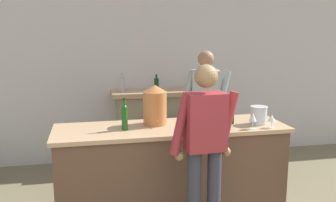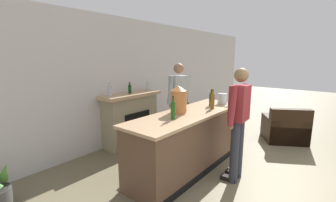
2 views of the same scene
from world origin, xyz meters
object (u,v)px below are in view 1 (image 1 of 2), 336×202
(person_bartender, at_px, (205,111))
(wine_bottle_rose_blush, at_px, (217,114))
(wine_bottle_chardonnay_pale, at_px, (231,111))
(wine_glass_back_row, at_px, (272,118))
(ice_bucket_steel, at_px, (259,115))
(wine_glass_by_dispenser, at_px, (253,118))
(person_customer, at_px, (205,149))
(fireplace_stone, at_px, (157,126))
(copper_dispenser, at_px, (155,105))
(wine_bottle_riesling_slim, at_px, (125,116))

(person_bartender, height_order, wine_bottle_rose_blush, person_bartender)
(wine_bottle_chardonnay_pale, relative_size, wine_glass_back_row, 2.14)
(ice_bucket_steel, xyz_separation_m, wine_bottle_chardonnay_pale, (-0.30, 0.08, 0.04))
(person_bartender, distance_m, wine_glass_by_dispenser, 1.02)
(person_customer, relative_size, person_bartender, 0.98)
(fireplace_stone, xyz_separation_m, person_bartender, (0.46, -0.97, 0.41))
(wine_bottle_rose_blush, bearing_deg, copper_dispenser, 155.77)
(person_bartender, height_order, copper_dispenser, person_bartender)
(copper_dispenser, bearing_deg, fireplace_stone, 78.70)
(person_bartender, height_order, ice_bucket_steel, person_bartender)
(wine_bottle_chardonnay_pale, bearing_deg, wine_glass_by_dispenser, -61.64)
(wine_glass_by_dispenser, bearing_deg, wine_bottle_chardonnay_pale, 118.36)
(person_customer, relative_size, copper_dispenser, 3.89)
(wine_bottle_chardonnay_pale, relative_size, wine_glass_by_dispenser, 1.77)
(wine_bottle_chardonnay_pale, distance_m, wine_bottle_rose_blush, 0.26)
(person_bartender, bearing_deg, wine_glass_back_row, -65.34)
(wine_bottle_riesling_slim, relative_size, wine_bottle_chardonnay_pale, 1.10)
(person_customer, xyz_separation_m, wine_bottle_riesling_slim, (-0.66, 0.74, 0.18))
(person_customer, distance_m, wine_glass_by_dispenser, 0.86)
(copper_dispenser, bearing_deg, wine_bottle_rose_blush, -24.23)
(ice_bucket_steel, bearing_deg, wine_glass_by_dispenser, -130.02)
(ice_bucket_steel, bearing_deg, wine_bottle_rose_blush, -173.78)
(wine_bottle_rose_blush, relative_size, wine_glass_by_dispenser, 1.98)
(person_customer, distance_m, wine_bottle_rose_blush, 0.72)
(person_customer, bearing_deg, wine_bottle_riesling_slim, 131.83)
(person_bartender, bearing_deg, copper_dispenser, -143.59)
(fireplace_stone, xyz_separation_m, wine_bottle_rose_blush, (0.33, -1.82, 0.57))
(wine_glass_back_row, bearing_deg, person_customer, -151.82)
(person_customer, bearing_deg, wine_bottle_chardonnay_pale, 54.16)
(person_bartender, height_order, wine_bottle_riesling_slim, person_bartender)
(person_customer, bearing_deg, wine_glass_by_dispenser, 35.11)
(fireplace_stone, xyz_separation_m, wine_bottle_riesling_slim, (-0.66, -1.70, 0.57))
(person_bartender, relative_size, ice_bucket_steel, 8.76)
(person_customer, xyz_separation_m, person_bartender, (0.47, 1.47, 0.02))
(fireplace_stone, bearing_deg, copper_dispenser, -101.30)
(copper_dispenser, relative_size, wine_glass_by_dispenser, 2.55)
(copper_dispenser, xyz_separation_m, wine_glass_by_dispenser, (0.99, -0.41, -0.10))
(wine_glass_by_dispenser, bearing_deg, wine_bottle_rose_blush, 160.24)
(person_customer, relative_size, wine_bottle_riesling_slim, 5.09)
(fireplace_stone, relative_size, ice_bucket_steel, 6.92)
(copper_dispenser, bearing_deg, person_customer, -71.45)
(fireplace_stone, relative_size, wine_glass_back_row, 9.69)
(fireplace_stone, relative_size, wine_glass_by_dispenser, 8.01)
(wine_bottle_chardonnay_pale, height_order, wine_bottle_rose_blush, wine_bottle_rose_blush)
(person_customer, xyz_separation_m, wine_bottle_rose_blush, (0.33, 0.62, 0.18))
(ice_bucket_steel, relative_size, wine_bottle_rose_blush, 0.59)
(ice_bucket_steel, distance_m, wine_bottle_chardonnay_pale, 0.32)
(person_customer, height_order, wine_bottle_chardonnay_pale, person_customer)
(fireplace_stone, xyz_separation_m, copper_dispenser, (-0.31, -1.54, 0.65))
(fireplace_stone, xyz_separation_m, person_customer, (-0.00, -2.44, 0.39))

